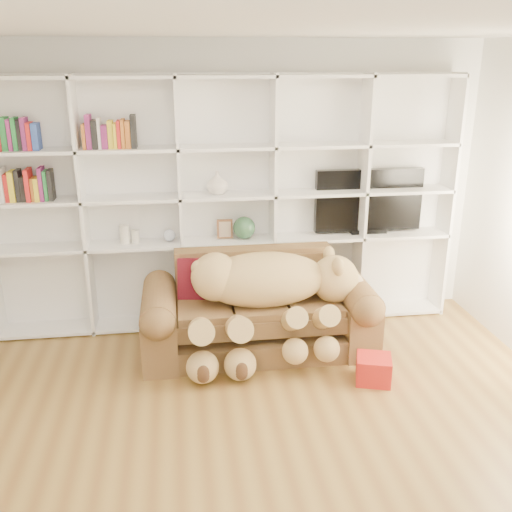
{
  "coord_description": "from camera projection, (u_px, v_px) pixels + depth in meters",
  "views": [
    {
      "loc": [
        -0.46,
        -2.94,
        2.53
      ],
      "look_at": [
        0.18,
        1.63,
        0.91
      ],
      "focal_mm": 40.0,
      "sensor_mm": 36.0,
      "label": 1
    }
  ],
  "objects": [
    {
      "name": "ceiling",
      "position": [
        266.0,
        20.0,
        2.75
      ],
      "size": [
        5.0,
        5.0,
        0.0
      ],
      "primitive_type": "plane",
      "rotation": [
        3.14,
        0.0,
        0.0
      ],
      "color": "white",
      "rests_on": "wall_back"
    },
    {
      "name": "teddy_bear",
      "position": [
        267.0,
        293.0,
        4.91
      ],
      "size": [
        1.62,
        0.87,
        0.94
      ],
      "rotation": [
        0.0,
        0.0,
        -0.09
      ],
      "color": "tan",
      "rests_on": "sofa"
    },
    {
      "name": "tv",
      "position": [
        369.0,
        201.0,
        5.64
      ],
      "size": [
        1.08,
        0.18,
        0.64
      ],
      "color": "black",
      "rests_on": "bookshelf"
    },
    {
      "name": "figurine_tall",
      "position": [
        125.0,
        234.0,
        5.36
      ],
      "size": [
        0.11,
        0.11,
        0.18
      ],
      "primitive_type": "cylinder",
      "rotation": [
        0.0,
        0.0,
        -0.2
      ],
      "color": "silver",
      "rests_on": "bookshelf"
    },
    {
      "name": "sofa",
      "position": [
        258.0,
        315.0,
        5.16
      ],
      "size": [
        2.05,
        0.89,
        0.86
      ],
      "color": "brown",
      "rests_on": "floor"
    },
    {
      "name": "green_vase",
      "position": [
        244.0,
        228.0,
        5.5
      ],
      "size": [
        0.22,
        0.22,
        0.22
      ],
      "primitive_type": "sphere",
      "color": "#295133",
      "rests_on": "bookshelf"
    },
    {
      "name": "bookshelf",
      "position": [
        201.0,
        194.0,
        5.39
      ],
      "size": [
        4.43,
        0.35,
        2.4
      ],
      "color": "white",
      "rests_on": "floor"
    },
    {
      "name": "floor",
      "position": [
        263.0,
        475.0,
        3.65
      ],
      "size": [
        5.0,
        5.0,
        0.0
      ],
      "primitive_type": "plane",
      "color": "brown",
      "rests_on": "ground"
    },
    {
      "name": "picture_frame",
      "position": [
        225.0,
        229.0,
        5.48
      ],
      "size": [
        0.15,
        0.03,
        0.19
      ],
      "primitive_type": "cube",
      "rotation": [
        0.0,
        0.0,
        -0.04
      ],
      "color": "brown",
      "rests_on": "bookshelf"
    },
    {
      "name": "throw_pillow",
      "position": [
        200.0,
        280.0,
        5.12
      ],
      "size": [
        0.42,
        0.27,
        0.41
      ],
      "primitive_type": "cube",
      "rotation": [
        -0.24,
        0.0,
        -0.14
      ],
      "color": "#5A0F14",
      "rests_on": "sofa"
    },
    {
      "name": "shelf_vase",
      "position": [
        217.0,
        183.0,
        5.32
      ],
      "size": [
        0.23,
        0.23,
        0.21
      ],
      "primitive_type": "imported",
      "rotation": [
        0.0,
        0.0,
        -0.13
      ],
      "color": "silver",
      "rests_on": "bookshelf"
    },
    {
      "name": "wall_back",
      "position": [
        225.0,
        186.0,
        5.54
      ],
      "size": [
        5.0,
        0.02,
        2.7
      ],
      "primitive_type": "cube",
      "color": "silver",
      "rests_on": "floor"
    },
    {
      "name": "gift_box",
      "position": [
        373.0,
        369.0,
        4.67
      ],
      "size": [
        0.34,
        0.33,
        0.22
      ],
      "primitive_type": "cube",
      "rotation": [
        0.0,
        0.0,
        -0.29
      ],
      "color": "#AE1D17",
      "rests_on": "floor"
    },
    {
      "name": "snow_globe",
      "position": [
        169.0,
        235.0,
        5.42
      ],
      "size": [
        0.12,
        0.12,
        0.12
      ],
      "primitive_type": "sphere",
      "color": "silver",
      "rests_on": "bookshelf"
    },
    {
      "name": "figurine_short",
      "position": [
        135.0,
        237.0,
        5.38
      ],
      "size": [
        0.08,
        0.08,
        0.13
      ],
      "primitive_type": "cylinder",
      "rotation": [
        0.0,
        0.0,
        -0.08
      ],
      "color": "silver",
      "rests_on": "bookshelf"
    }
  ]
}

